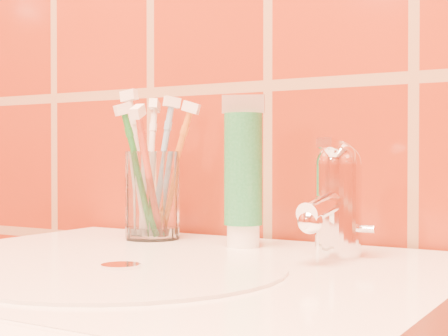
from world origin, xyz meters
The scene contains 9 objects.
glass_tumbler centered at (-0.12, 1.11, 0.90)m, with size 0.07×0.07×0.11m, color white.
toothpaste_tube centered at (0.02, 1.11, 0.93)m, with size 0.05×0.04×0.17m.
faucet centered at (0.14, 1.09, 0.91)m, with size 0.05×0.11×0.12m.
toothbrush_0 centered at (-0.14, 1.14, 0.94)m, with size 0.05×0.07×0.18m, color white, non-canonical shape.
toothbrush_1 centered at (-0.10, 1.09, 0.93)m, with size 0.04×0.08×0.17m, color #AD3B25, non-canonical shape.
toothbrush_2 centered at (-0.13, 1.10, 0.94)m, with size 0.05×0.03×0.19m, color white, non-canonical shape.
toothbrush_3 centered at (-0.10, 1.13, 0.93)m, with size 0.07×0.04×0.18m, color orange, non-canonical shape.
toothbrush_4 centered at (-0.12, 1.13, 0.94)m, with size 0.04×0.05×0.19m, color #77A6D4, non-canonical shape.
toothbrush_5 centered at (-0.12, 1.09, 0.93)m, with size 0.04×0.06×0.17m, color #207931, non-canonical shape.
Camera 1 is at (0.39, 0.43, 0.95)m, focal length 55.00 mm.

